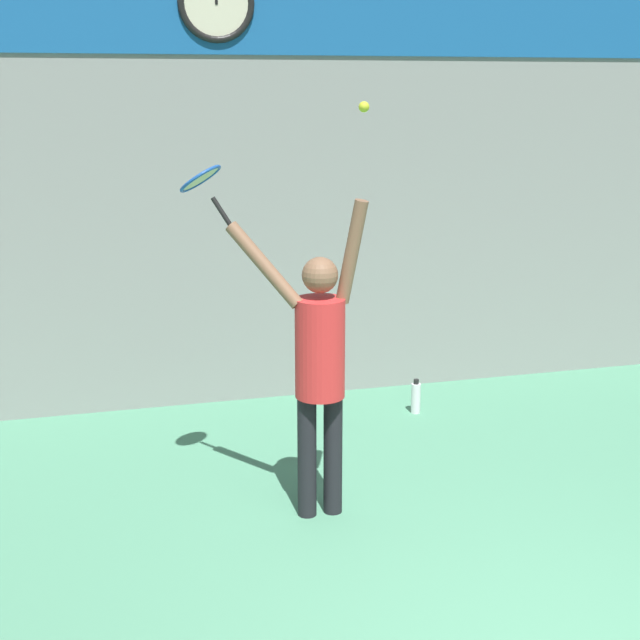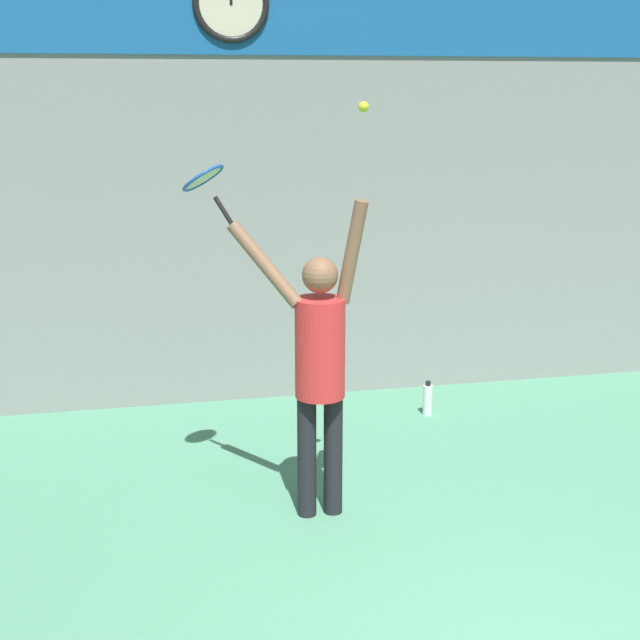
% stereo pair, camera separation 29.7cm
% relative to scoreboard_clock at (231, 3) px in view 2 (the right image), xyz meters
% --- Properties ---
extents(back_wall, '(18.00, 0.10, 5.00)m').
position_rel_scoreboard_clock_xyz_m(back_wall, '(0.97, 0.08, -1.05)').
color(back_wall, gray).
rests_on(back_wall, ground_plane).
extents(sponsor_banner, '(6.45, 0.02, 0.83)m').
position_rel_scoreboard_clock_xyz_m(sponsor_banner, '(0.97, 0.02, -0.00)').
color(sponsor_banner, '#195B9E').
extents(scoreboard_clock, '(0.65, 0.06, 0.65)m').
position_rel_scoreboard_clock_xyz_m(scoreboard_clock, '(0.00, 0.00, 0.00)').
color(scoreboard_clock, beige).
extents(tennis_player, '(0.89, 0.53, 2.18)m').
position_rel_scoreboard_clock_xyz_m(tennis_player, '(0.26, -2.39, -2.42)').
color(tennis_player, black).
rests_on(tennis_player, ground_plane).
extents(tennis_racket, '(0.40, 0.41, 0.41)m').
position_rel_scoreboard_clock_xyz_m(tennis_racket, '(-0.43, -1.99, -1.28)').
color(tennis_racket, black).
extents(tennis_ball, '(0.07, 0.07, 0.07)m').
position_rel_scoreboard_clock_xyz_m(tennis_ball, '(0.51, -2.52, -0.80)').
color(tennis_ball, '#CCDB2D').
extents(water_bottle, '(0.08, 0.08, 0.32)m').
position_rel_scoreboard_clock_xyz_m(water_bottle, '(1.61, -0.72, -3.40)').
color(water_bottle, silver).
rests_on(water_bottle, ground_plane).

